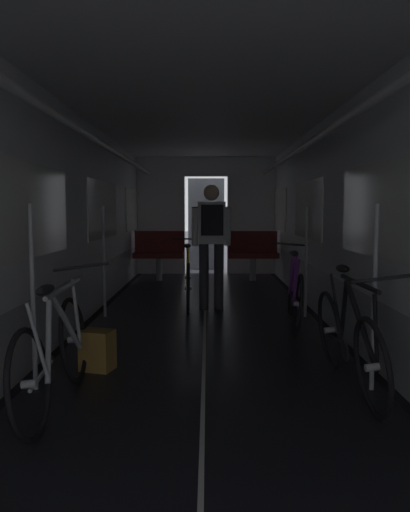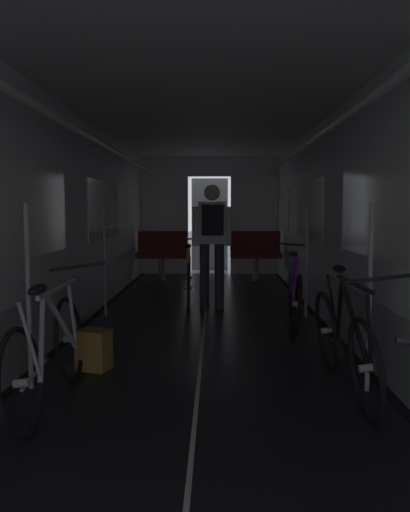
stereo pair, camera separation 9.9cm
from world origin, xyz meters
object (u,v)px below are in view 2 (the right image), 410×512
bicycle_purple (294,293)px  bicycle_yellow_in_aisle (189,279)px  person_cyclist_aisle (212,235)px  bench_seat_far_right (255,251)px  backpack_on_floor (94,350)px  bench_seat_far_left (162,251)px  bicycle_silver (49,351)px  bicycle_black (344,340)px

bicycle_purple → bicycle_yellow_in_aisle: 1.71m
bicycle_purple → person_cyclist_aisle: size_ratio=1.00×
bicycle_yellow_in_aisle → bench_seat_far_right: bearing=67.0°
person_cyclist_aisle → backpack_on_floor: size_ratio=4.96×
bench_seat_far_left → bench_seat_far_right: size_ratio=1.00×
bench_seat_far_left → bicycle_silver: bearing=-91.0°
bicycle_silver → bicycle_black: (2.11, 0.34, 0.00)m
bicycle_purple → backpack_on_floor: bearing=-138.8°
bench_seat_far_right → bicycle_yellow_in_aisle: bearing=-113.0°
bicycle_yellow_in_aisle → bicycle_purple: bearing=-40.4°
bench_seat_far_right → person_cyclist_aisle: (-0.81, -2.95, 0.45)m
bench_seat_far_left → person_cyclist_aisle: size_ratio=0.58×
bench_seat_far_right → bicycle_black: (0.20, -5.96, -0.19)m
bicycle_purple → bicycle_yellow_in_aisle: (-1.30, 1.11, 0.00)m
bicycle_purple → bicycle_yellow_in_aisle: bearing=139.6°
bicycle_black → backpack_on_floor: bicycle_black is taller
person_cyclist_aisle → bench_seat_far_right: bearing=74.6°
bicycle_black → backpack_on_floor: 2.05m
bicycle_silver → backpack_on_floor: 0.83m
bicycle_silver → backpack_on_floor: size_ratio=4.97×
bicycle_yellow_in_aisle → bicycle_black: bearing=-67.9°
bicycle_purple → backpack_on_floor: 2.62m
bicycle_purple → person_cyclist_aisle: 1.44m
bench_seat_far_right → bicycle_black: bearing=-88.1°
bench_seat_far_left → bicycle_yellow_in_aisle: size_ratio=0.58×
person_cyclist_aisle → bicycle_purple: bearing=-40.8°
bench_seat_far_left → bicycle_black: size_ratio=0.58×
bicycle_purple → bicycle_yellow_in_aisle: bicycle_purple is taller
person_cyclist_aisle → backpack_on_floor: bearing=-111.0°
bench_seat_far_left → bicycle_purple: bench_seat_far_left is taller
bicycle_purple → bicycle_black: 2.17m
bench_seat_far_left → backpack_on_floor: bearing=-90.0°
bicycle_purple → person_cyclist_aisle: person_cyclist_aisle is taller
bicycle_purple → bicycle_black: bearing=-89.2°
bicycle_yellow_in_aisle → backpack_on_floor: 2.91m
bench_seat_far_right → bench_seat_far_left: bearing=180.0°
bicycle_black → person_cyclist_aisle: bearing=108.5°
bench_seat_far_left → bicycle_silver: 6.31m
bench_seat_far_left → bench_seat_far_right: same height
bicycle_silver → person_cyclist_aisle: person_cyclist_aisle is taller
bench_seat_far_right → bicycle_yellow_in_aisle: (-1.14, -2.68, -0.18)m
bicycle_black → person_cyclist_aisle: size_ratio=1.00×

